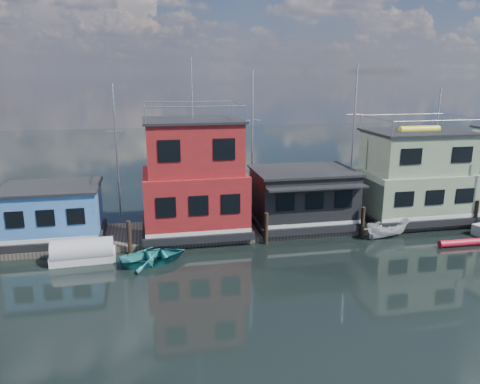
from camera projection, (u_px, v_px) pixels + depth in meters
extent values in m
plane|color=black|center=(387.00, 302.00, 23.80)|extent=(160.00, 160.00, 0.00)
cube|color=#595147|center=(308.00, 225.00, 35.14)|extent=(48.00, 5.00, 0.40)
cube|color=black|center=(55.00, 235.00, 31.63)|extent=(6.40, 4.90, 0.50)
cube|color=#4985D5|center=(53.00, 210.00, 31.19)|extent=(6.00, 4.50, 3.00)
cube|color=black|center=(50.00, 187.00, 30.80)|extent=(6.30, 4.80, 0.16)
cube|color=black|center=(195.00, 226.00, 33.42)|extent=(7.40, 5.90, 0.50)
cube|color=maroon|center=(195.00, 197.00, 32.89)|extent=(7.00, 5.50, 3.74)
cube|color=maroon|center=(193.00, 147.00, 31.99)|extent=(6.30, 4.95, 3.46)
cube|color=black|center=(193.00, 120.00, 31.54)|extent=(6.65, 5.23, 0.16)
cylinder|color=silver|center=(192.00, 89.00, 31.02)|extent=(0.08, 0.08, 4.00)
cube|color=black|center=(302.00, 219.00, 34.94)|extent=(7.40, 5.40, 0.50)
cube|color=black|center=(303.00, 194.00, 34.45)|extent=(7.00, 5.00, 3.40)
cube|color=black|center=(304.00, 170.00, 34.01)|extent=(7.30, 5.30, 0.16)
cube|color=black|center=(317.00, 187.00, 31.49)|extent=(7.00, 1.20, 0.12)
cube|color=black|center=(412.00, 212.00, 36.64)|extent=(8.40, 5.90, 0.50)
cube|color=#8DA480|center=(414.00, 190.00, 36.19)|extent=(8.00, 5.50, 3.12)
cube|color=#8DA480|center=(417.00, 152.00, 35.44)|extent=(7.20, 4.95, 2.88)
cube|color=black|center=(419.00, 132.00, 35.06)|extent=(7.60, 5.23, 0.16)
cylinder|color=yellow|center=(420.00, 130.00, 35.02)|extent=(3.20, 0.56, 0.56)
cylinder|color=#2D2116|center=(129.00, 237.00, 29.80)|extent=(0.28, 0.28, 2.20)
cylinder|color=#2D2116|center=(266.00, 229.00, 31.50)|extent=(0.28, 0.28, 2.20)
cylinder|color=#2D2116|center=(363.00, 222.00, 32.83)|extent=(0.28, 0.28, 2.20)
cylinder|color=#2D2116|center=(476.00, 215.00, 34.53)|extent=(0.28, 0.28, 2.20)
cylinder|color=silver|center=(117.00, 151.00, 36.93)|extent=(0.16, 0.16, 10.50)
cylinder|color=silver|center=(115.00, 131.00, 36.54)|extent=(1.40, 0.06, 0.06)
cylinder|color=silver|center=(252.00, 141.00, 38.89)|extent=(0.16, 0.16, 11.50)
cylinder|color=silver|center=(252.00, 120.00, 38.46)|extent=(1.40, 0.06, 0.06)
cylinder|color=silver|center=(353.00, 135.00, 40.53)|extent=(0.16, 0.16, 12.00)
cylinder|color=silver|center=(355.00, 114.00, 40.08)|extent=(1.40, 0.06, 0.06)
cylinder|color=silver|center=(435.00, 144.00, 42.29)|extent=(0.16, 0.16, 10.00)
cylinder|color=silver|center=(437.00, 127.00, 41.92)|extent=(1.40, 0.06, 0.06)
cube|color=silver|center=(83.00, 256.00, 28.77)|extent=(3.91, 1.66, 0.64)
cylinder|color=#B0B0B5|center=(83.00, 251.00, 28.68)|extent=(3.74, 1.74, 1.56)
imported|color=teal|center=(154.00, 256.00, 28.58)|extent=(4.62, 3.76, 0.84)
cylinder|color=red|center=(461.00, 243.00, 31.32)|extent=(3.22, 0.50, 0.47)
imported|color=white|center=(388.00, 229.00, 32.83)|extent=(3.45, 1.60, 1.29)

